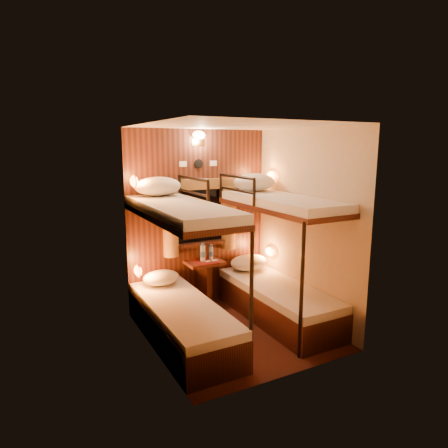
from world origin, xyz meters
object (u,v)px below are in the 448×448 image
table (205,278)px  bottle_left (203,253)px  bunk_left (182,294)px  bunk_right (278,277)px  bottle_right (211,253)px

table → bottle_left: bottle_left is taller
bunk_left → table: bearing=50.3°
bunk_right → bottle_left: bunk_right is taller
bunk_left → bottle_right: size_ratio=8.88×
bottle_left → bottle_right: (0.13, 0.01, -0.02)m
bunk_left → bottle_right: bunk_left is taller
table → bottle_left: 0.35m
bunk_right → bottle_left: bearing=129.8°
bunk_left → bottle_right: 1.13m
table → bottle_right: bearing=16.6°
bunk_left → table: (0.65, 0.78, -0.14)m
bunk_right → bottle_right: bunk_right is taller
bunk_left → bottle_left: 1.04m
bunk_left → bottle_right: bearing=47.0°
bunk_left → bottle_left: bunk_left is taller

